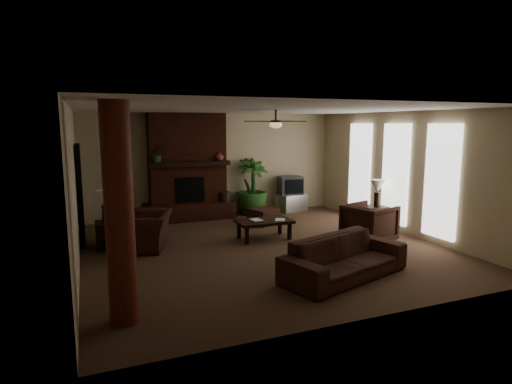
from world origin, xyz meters
name	(u,v)px	position (x,y,z in m)	size (l,w,h in m)	color
room_shell	(263,180)	(0.00, 0.00, 1.40)	(7.00, 7.00, 7.00)	brown
fireplace	(188,176)	(-0.80, 3.22, 1.16)	(2.40, 0.70, 2.80)	#471F13
windows	(395,174)	(3.45, 0.20, 1.35)	(0.08, 3.65, 2.35)	white
log_column	(119,215)	(-2.95, -2.40, 1.40)	(0.36, 0.36, 2.80)	maroon
doorway	(80,194)	(-3.44, 1.80, 1.05)	(0.10, 1.00, 2.10)	black
ceiling_fan	(276,123)	(0.40, 0.30, 2.53)	(1.35, 1.35, 0.37)	black
sofa	(345,251)	(0.58, -2.07, 0.45)	(2.30, 0.67, 0.90)	#3D231A
armchair_left	(144,225)	(-2.26, 0.85, 0.50)	(1.14, 0.74, 0.99)	#3D231A
armchair_right	(369,222)	(2.23, -0.52, 0.46)	(0.90, 0.84, 0.93)	#3D231A
coffee_table	(264,223)	(0.27, 0.60, 0.37)	(1.20, 0.70, 0.43)	black
ottoman	(264,216)	(0.82, 1.91, 0.20)	(0.60, 0.60, 0.40)	#3D231A
tv_stand	(291,202)	(2.23, 3.15, 0.25)	(0.85, 0.50, 0.50)	silver
tv	(291,185)	(2.18, 3.14, 0.76)	(0.72, 0.61, 0.52)	#3A3A3D
floor_vase	(224,202)	(0.14, 3.04, 0.43)	(0.34, 0.34, 0.77)	black
floor_plant	(252,199)	(0.99, 3.15, 0.44)	(0.88, 1.57, 0.88)	#2A5522
side_table_left	(109,235)	(-2.93, 1.16, 0.28)	(0.50, 0.50, 0.55)	black
lamp_left	(105,200)	(-2.98, 1.17, 1.00)	(0.45, 0.45, 0.65)	black
side_table_right	(374,217)	(3.13, 0.49, 0.28)	(0.50, 0.50, 0.55)	black
lamp_right	(378,188)	(3.15, 0.44, 1.00)	(0.41, 0.41, 0.65)	black
mantel_plant	(157,156)	(-1.62, 3.00, 1.72)	(0.38, 0.42, 0.33)	#2A5522
mantel_vase	(220,156)	(0.00, 2.98, 1.67)	(0.22, 0.23, 0.22)	brown
book_a	(252,215)	(-0.02, 0.59, 0.57)	(0.22, 0.03, 0.29)	#999999
book_b	(275,214)	(0.49, 0.49, 0.58)	(0.21, 0.02, 0.29)	#999999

